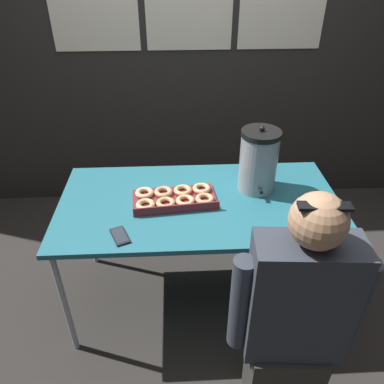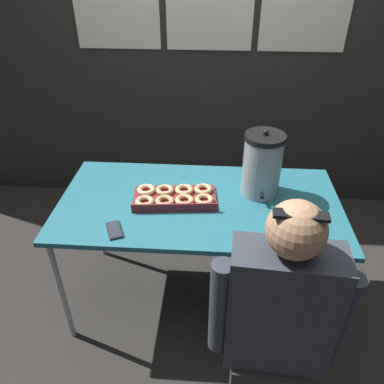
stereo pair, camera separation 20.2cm
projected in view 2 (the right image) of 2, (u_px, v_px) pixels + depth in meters
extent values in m
plane|color=#2D2B28|center=(198.00, 295.00, 2.48)|extent=(12.00, 12.00, 0.00)
cube|color=#282623|center=(209.00, 56.00, 2.83)|extent=(6.00, 0.10, 2.44)
cube|color=#236675|center=(199.00, 203.00, 2.06)|extent=(1.54, 0.79, 0.03)
cylinder|color=#ADADB2|center=(62.00, 292.00, 2.02)|extent=(0.03, 0.03, 0.73)
cylinder|color=#ADADB2|center=(334.00, 307.00, 1.94)|extent=(0.03, 0.03, 0.73)
cylinder|color=#ADADB2|center=(98.00, 214.00, 2.60)|extent=(0.03, 0.03, 0.73)
cylinder|color=#ADADB2|center=(309.00, 223.00, 2.52)|extent=(0.03, 0.03, 0.73)
cube|color=maroon|center=(175.00, 198.00, 2.06)|extent=(0.47, 0.28, 0.02)
cube|color=maroon|center=(175.00, 207.00, 1.95)|extent=(0.45, 0.05, 0.04)
torus|color=#E7B986|center=(145.00, 201.00, 2.00)|extent=(0.14, 0.14, 0.03)
torus|color=tan|center=(165.00, 201.00, 2.00)|extent=(0.10, 0.10, 0.03)
torus|color=tan|center=(184.00, 200.00, 2.01)|extent=(0.11, 0.11, 0.03)
torus|color=tan|center=(204.00, 200.00, 2.01)|extent=(0.13, 0.13, 0.03)
torus|color=#EDBF8C|center=(146.00, 190.00, 2.10)|extent=(0.14, 0.14, 0.03)
torus|color=tan|center=(165.00, 190.00, 2.09)|extent=(0.12, 0.12, 0.03)
torus|color=#DBAD7A|center=(184.00, 190.00, 2.10)|extent=(0.11, 0.11, 0.03)
torus|color=#DEB07D|center=(203.00, 189.00, 2.10)|extent=(0.14, 0.14, 0.03)
cylinder|color=#939399|center=(262.00, 167.00, 2.04)|extent=(0.21, 0.21, 0.33)
cylinder|color=black|center=(265.00, 137.00, 1.94)|extent=(0.22, 0.22, 0.03)
sphere|color=black|center=(266.00, 132.00, 1.92)|extent=(0.03, 0.03, 0.03)
cylinder|color=black|center=(262.00, 194.00, 2.00)|extent=(0.02, 0.05, 0.02)
cube|color=black|center=(114.00, 230.00, 1.84)|extent=(0.11, 0.15, 0.01)
cube|color=#2D333D|center=(114.00, 229.00, 1.84)|extent=(0.10, 0.13, 0.00)
cube|color=#33332D|center=(265.00, 384.00, 1.74)|extent=(0.34, 0.25, 0.46)
cube|color=#333842|center=(280.00, 310.00, 1.45)|extent=(0.42, 0.21, 0.60)
sphere|color=tan|center=(296.00, 230.00, 1.22)|extent=(0.20, 0.20, 0.20)
cube|color=black|center=(301.00, 215.00, 1.16)|extent=(0.18, 0.06, 0.01)
cylinder|color=#333842|center=(340.00, 322.00, 1.44)|extent=(0.09, 0.09, 0.48)
cylinder|color=#333842|center=(220.00, 308.00, 1.49)|extent=(0.09, 0.09, 0.48)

